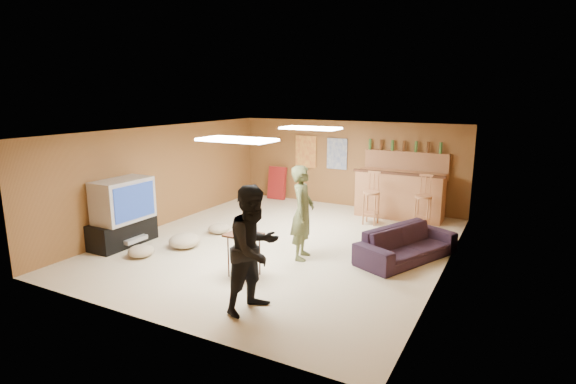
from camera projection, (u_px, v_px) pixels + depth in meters
The scene contains 32 objects.
ground at pixel (283, 244), 8.79m from camera, with size 7.00×7.00×0.00m, color beige.
ceiling at pixel (283, 131), 8.31m from camera, with size 6.00×7.00×0.02m, color silver.
wall_back at pixel (348, 164), 11.57m from camera, with size 6.00×0.02×2.20m, color brown.
wall_front at pixel (147, 241), 5.53m from camera, with size 6.00×0.02×2.20m, color brown.
wall_left at pixel (164, 176), 9.93m from camera, with size 0.02×7.00×2.20m, color brown.
wall_right at pixel (447, 207), 7.17m from camera, with size 0.02×7.00×2.20m, color brown.
tv_stand at pixel (123, 232), 8.69m from camera, with size 0.55×1.30×0.50m, color black.
dvd_box at pixel (132, 239), 8.61m from camera, with size 0.35×0.50×0.08m, color #B2B2B7.
tv_body at pixel (123, 200), 8.52m from camera, with size 0.60×1.10×0.80m, color #B2B2B7.
tv_screen at pixel (135, 202), 8.38m from camera, with size 0.02×0.95×0.65m, color navy.
bar_counter at pixel (399, 195), 10.52m from camera, with size 2.00×0.60×1.10m, color #9C5F38.
bar_lip at pixel (398, 174), 10.19m from camera, with size 2.10×0.12×0.05m, color #391E12.
bar_shelf at pixel (406, 153), 10.70m from camera, with size 2.00×0.18×0.05m, color #9C5F38.
bar_backing at pixel (406, 165), 10.79m from camera, with size 2.00×0.14×0.60m, color #9C5F38.
poster_left at pixel (306, 152), 12.03m from camera, with size 0.60×0.03×0.85m, color #BF3F26.
poster_right at pixel (337, 154), 11.61m from camera, with size 0.55×0.03×0.80m, color #334C99.
folding_chair_stack at pixel (277, 183), 12.45m from camera, with size 0.50×0.14×0.90m, color maroon.
ceiling_panel_front at pixel (237, 140), 7.03m from camera, with size 1.20×0.60×0.04m, color white.
ceiling_panel_back at pixel (311, 128), 9.35m from camera, with size 1.20×0.60×0.04m, color white.
person_olive at pixel (303, 213), 7.86m from camera, with size 0.61×0.40×1.67m, color #535B34.
person_black at pixel (254, 249), 5.94m from camera, with size 0.84×0.66×1.73m, color black.
sofa at pixel (407, 244), 7.90m from camera, with size 1.97×0.77×0.57m, color black.
tray_table at pixel (244, 255), 7.18m from camera, with size 0.54×0.43×0.70m, color #391E12.
cup_red_near at pixel (239, 229), 7.17m from camera, with size 0.08×0.08×0.11m, color #AE0B21.
cup_red_far at pixel (244, 233), 6.97m from camera, with size 0.08×0.08×0.10m, color #AE0B21.
cup_blue at pixel (254, 230), 7.09m from camera, with size 0.09×0.09×0.12m, color navy.
bar_stool_left at pixel (371, 196), 9.98m from camera, with size 0.41×0.41×1.30m, color #9C5F38, non-canonical shape.
bar_stool_right at pixel (423, 202), 9.61m from camera, with size 0.39×0.39×1.22m, color #9C5F38, non-canonical shape.
cushion_near_tv at pixel (185, 241), 8.56m from camera, with size 0.59×0.59×0.27m, color tan.
cushion_mid at pixel (219, 228), 9.44m from camera, with size 0.45×0.45×0.20m, color tan.
cushion_far at pixel (141, 251), 8.08m from camera, with size 0.46×0.46×0.21m, color tan.
bottle_row at pixel (404, 146), 10.68m from camera, with size 1.76×0.08×0.26m, color #3F7233, non-canonical shape.
Camera 1 is at (4.02, -7.33, 2.88)m, focal length 28.00 mm.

